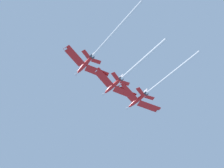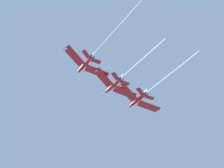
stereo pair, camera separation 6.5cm
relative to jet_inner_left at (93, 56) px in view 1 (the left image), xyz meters
name	(u,v)px [view 1 (the left image)]	position (x,y,z in m)	size (l,w,h in m)	color
jet_inner_left	(93,56)	(0.00, 0.00, 0.00)	(19.72, 39.12, 19.76)	red
jet_centre	(123,77)	(13.66, 2.86, -0.29)	(19.71, 35.03, 18.20)	red
jet_inner_right	(146,94)	(24.67, 5.16, -0.43)	(19.80, 37.64, 19.25)	red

